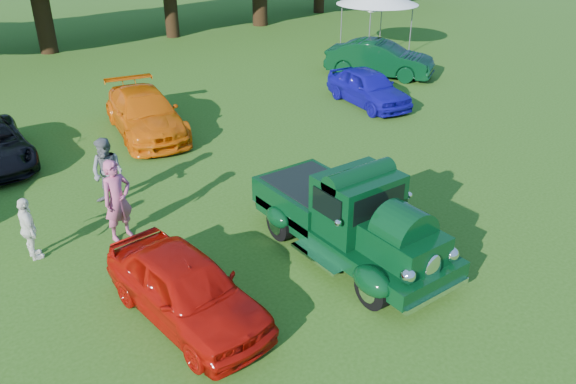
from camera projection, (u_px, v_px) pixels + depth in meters
ground at (315, 251)px, 12.75m from camera, size 120.00×120.00×0.00m
hero_pickup at (349, 219)px, 12.32m from camera, size 2.40×5.17×2.02m
red_convertible at (186, 288)px, 10.43m from camera, size 2.02×4.09×1.34m
back_car_orange at (145, 113)px, 18.97m from camera, size 2.85×5.28×1.45m
back_car_blue at (368, 87)px, 21.79m from camera, size 2.21×4.27×1.39m
back_car_green at (380, 59)px, 25.42m from camera, size 3.97×4.97×1.58m
spectator_pink at (117, 200)px, 12.86m from camera, size 0.79×0.60×1.96m
spectator_grey at (108, 172)px, 14.36m from camera, size 1.09×1.12×1.82m
spectator_white at (29, 229)px, 12.18m from camera, size 0.40×0.88×1.48m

